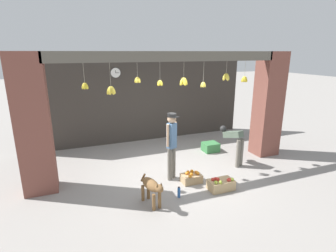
{
  "coord_description": "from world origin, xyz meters",
  "views": [
    {
      "loc": [
        -2.44,
        -5.85,
        3.1
      ],
      "look_at": [
        0.0,
        0.43,
        1.18
      ],
      "focal_mm": 28.0,
      "sensor_mm": 36.0,
      "label": 1
    }
  ],
  "objects": [
    {
      "name": "storefront_awning",
      "position": [
        0.0,
        0.12,
        2.94
      ],
      "size": [
        5.77,
        0.32,
        0.97
      ],
      "color": "#5B564C"
    },
    {
      "name": "fruit_crate_oranges",
      "position": [
        0.21,
        -0.61,
        0.12
      ],
      "size": [
        0.48,
        0.34,
        0.28
      ],
      "color": "tan",
      "rests_on": "ground_plane"
    },
    {
      "name": "dog",
      "position": [
        -1.0,
        -1.22,
        0.42
      ],
      "size": [
        0.36,
        0.83,
        0.63
      ],
      "rotation": [
        0.0,
        0.0,
        -1.33
      ],
      "color": "brown",
      "rests_on": "ground_plane"
    },
    {
      "name": "water_bottle",
      "position": [
        -0.36,
        -1.15,
        0.12
      ],
      "size": [
        0.07,
        0.07,
        0.26
      ],
      "color": "#2D60AD",
      "rests_on": "ground_plane"
    },
    {
      "name": "wall_clock",
      "position": [
        -0.89,
        2.88,
        2.44
      ],
      "size": [
        0.33,
        0.03,
        0.33
      ],
      "color": "black"
    },
    {
      "name": "produce_box_green",
      "position": [
        1.71,
        1.05,
        0.14
      ],
      "size": [
        0.48,
        0.42,
        0.28
      ],
      "primitive_type": "cube",
      "color": "#387A42",
      "rests_on": "ground_plane"
    },
    {
      "name": "worker_stooping",
      "position": [
        1.8,
        -0.05,
        0.69
      ],
      "size": [
        0.39,
        0.79,
        1.04
      ],
      "rotation": [
        0.0,
        0.0,
        0.27
      ],
      "color": "#6B665B",
      "rests_on": "ground_plane"
    },
    {
      "name": "shopkeeper",
      "position": [
        -0.18,
        -0.28,
        1.01
      ],
      "size": [
        0.31,
        0.31,
        1.7
      ],
      "rotation": [
        0.0,
        0.0,
        3.63
      ],
      "color": "#6B665B",
      "rests_on": "ground_plane"
    },
    {
      "name": "shop_pillar_left",
      "position": [
        -3.19,
        0.3,
        1.56
      ],
      "size": [
        0.7,
        0.6,
        3.11
      ],
      "primitive_type": "cube",
      "color": "brown",
      "rests_on": "ground_plane"
    },
    {
      "name": "shop_pillar_right",
      "position": [
        3.19,
        0.3,
        1.56
      ],
      "size": [
        0.7,
        0.6,
        3.11
      ],
      "primitive_type": "cube",
      "color": "brown",
      "rests_on": "ground_plane"
    },
    {
      "name": "ground_plane",
      "position": [
        0.0,
        0.0,
        0.0
      ],
      "size": [
        60.0,
        60.0,
        0.0
      ],
      "primitive_type": "plane",
      "color": "gray"
    },
    {
      "name": "fruit_crate_apples",
      "position": [
        0.69,
        -1.19,
        0.13
      ],
      "size": [
        0.59,
        0.35,
        0.31
      ],
      "color": "tan",
      "rests_on": "ground_plane"
    },
    {
      "name": "shop_back_wall",
      "position": [
        0.0,
        2.96,
        1.56
      ],
      "size": [
        7.67,
        0.12,
        3.11
      ],
      "primitive_type": "cube",
      "color": "#38332D",
      "rests_on": "ground_plane"
    }
  ]
}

